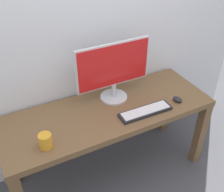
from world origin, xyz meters
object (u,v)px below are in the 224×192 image
desk (108,120)px  monitor (113,69)px  coffee_mug (45,141)px  mouse (177,99)px  keyboard_primary (145,111)px

desk → monitor: (0.11, 0.13, 0.37)m
coffee_mug → mouse: bearing=0.6°
keyboard_primary → desk: bearing=145.3°
desk → mouse: (0.55, -0.16, 0.12)m
keyboard_primary → mouse: (0.31, 0.01, 0.00)m
monitor → mouse: bearing=-33.3°
monitor → coffee_mug: monitor is taller
desk → mouse: 0.58m
monitor → keyboard_primary: (0.12, -0.30, -0.25)m
desk → keyboard_primary: bearing=-34.7°
desk → mouse: size_ratio=20.06×
keyboard_primary → monitor: bearing=112.8°
desk → monitor: 0.41m
mouse → coffee_mug: 1.09m
coffee_mug → desk: bearing=17.2°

